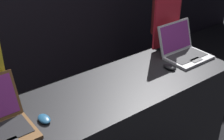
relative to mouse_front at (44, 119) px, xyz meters
The scene contains 6 objects.
display_counter 0.72m from the mouse_front, ahead, with size 1.99×0.64×0.91m.
mouse_front is the anchor object (origin of this frame).
laptop_back 1.33m from the mouse_front, ahead, with size 0.36×0.34×0.27m.
mouse_back 1.08m from the mouse_front, ahead, with size 0.07×0.11×0.03m.
promo_stand_back 1.38m from the mouse_front, 12.77° to the left, with size 0.29×0.07×0.52m.
person_bystander 2.00m from the mouse_front, 23.14° to the left, with size 0.31×0.31×1.62m.
Camera 1 is at (-1.12, -1.15, 2.09)m, focal length 50.00 mm.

